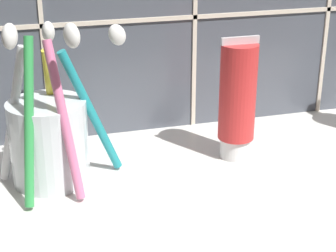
% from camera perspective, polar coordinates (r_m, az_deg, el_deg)
% --- Properties ---
extents(sink_counter, '(0.72, 0.32, 0.02)m').
position_cam_1_polar(sink_counter, '(0.59, 5.71, -6.52)').
color(sink_counter, silver).
rests_on(sink_counter, ground).
extents(toothbrush_cup, '(0.15, 0.13, 0.18)m').
position_cam_1_polar(toothbrush_cup, '(0.58, -11.98, -0.97)').
color(toothbrush_cup, silver).
rests_on(toothbrush_cup, sink_counter).
extents(toothpaste_tube, '(0.04, 0.04, 0.14)m').
position_cam_1_polar(toothpaste_tube, '(0.62, 7.06, 2.68)').
color(toothpaste_tube, white).
rests_on(toothpaste_tube, sink_counter).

